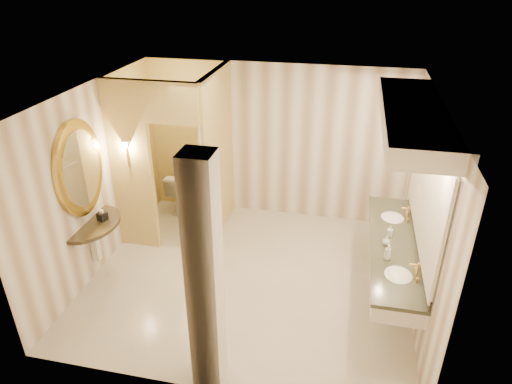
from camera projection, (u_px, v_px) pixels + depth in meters
floor at (249, 277)px, 6.69m from camera, size 4.50×4.50×0.00m
ceiling at (248, 96)px, 5.45m from camera, size 4.50×4.50×0.00m
wall_back at (275, 143)px, 7.81m from camera, size 4.50×0.02×2.70m
wall_front at (202, 292)px, 4.33m from camera, size 4.50×0.02×2.70m
wall_left at (95, 180)px, 6.49m from camera, size 0.02×4.00×2.70m
wall_right at (425, 214)px, 5.65m from camera, size 0.02×4.00×2.70m
toilet_closet at (193, 158)px, 7.11m from camera, size 1.50×1.55×2.70m
wall_sconce at (126, 146)px, 6.63m from camera, size 0.14×0.14×0.42m
vanity at (406, 192)px, 5.57m from camera, size 0.75×2.70×2.09m
console_shelf at (84, 192)px, 6.17m from camera, size 1.03×1.03×1.96m
pillar at (205, 278)px, 4.51m from camera, size 0.31×0.31×2.70m
tissue_box at (102, 216)px, 6.42m from camera, size 0.15×0.15×0.12m
toilet at (184, 190)px, 8.34m from camera, size 0.48×0.78×0.76m
soap_bottle_a at (390, 231)px, 6.04m from camera, size 0.08×0.08×0.14m
soap_bottle_b at (386, 241)px, 5.86m from camera, size 0.12×0.12×0.13m
soap_bottle_c at (388, 252)px, 5.56m from camera, size 0.10×0.10×0.21m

